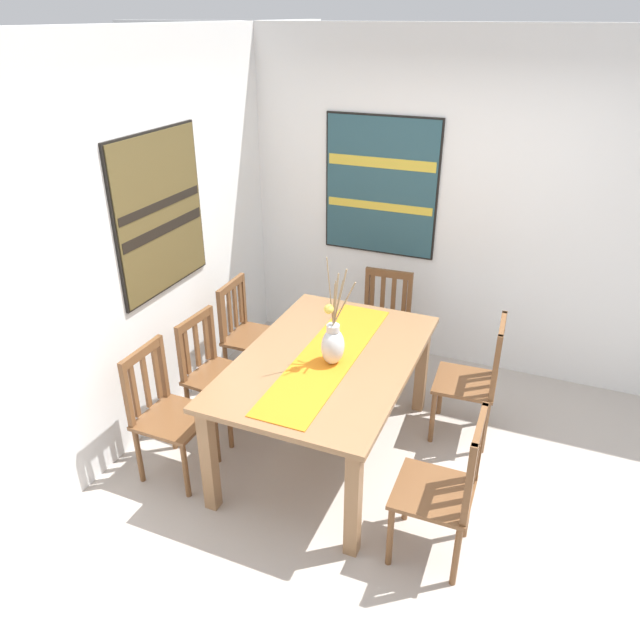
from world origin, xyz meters
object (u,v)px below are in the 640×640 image
Objects in this scene: chair_4 at (167,412)px; centerpiece_vase at (333,343)px; painting_on_back_wall at (160,213)px; chair_5 at (248,333)px; chair_0 at (383,323)px; chair_1 at (474,379)px; painting_on_side_wall at (381,187)px; chair_3 at (445,489)px; chair_2 at (215,372)px; dining_table at (328,371)px.

centerpiece_vase is at bearing -61.60° from chair_4.
chair_4 is 0.83× the size of painting_on_back_wall.
chair_4 reaches higher than chair_5.
chair_0 is 1.96m from chair_4.
chair_1 reaches higher than chair_4.
painting_on_back_wall reaches higher than chair_5.
painting_on_side_wall is (0.44, 0.21, 1.01)m from chair_0.
chair_3 is 1.04× the size of chair_4.
chair_4 is at bearing -149.58° from painting_on_back_wall.
chair_5 is (-0.00, 1.79, -0.01)m from chair_1.
chair_2 is 1.87m from chair_3.
chair_5 is at bearing 5.28° from chair_2.
chair_0 is at bearing -36.95° from chair_2.
centerpiece_vase is at bearing -134.47° from dining_table.
chair_2 is 1.17m from painting_on_back_wall.
chair_0 is at bearing -154.67° from painting_on_side_wall.
chair_3 reaches higher than chair_2.
painting_on_side_wall is (1.47, -1.12, -0.06)m from painting_on_back_wall.
chair_2 is 0.99× the size of chair_5.
chair_5 is (0.64, 0.98, -0.45)m from centerpiece_vase.
painting_on_back_wall is at bearing 101.60° from chair_1.
chair_1 is (-0.58, -0.85, 0.01)m from chair_0.
chair_5 is (0.60, 0.06, 0.01)m from chair_2.
chair_0 is (1.22, 0.03, -0.45)m from centerpiece_vase.
dining_table is at bearing -96.19° from painting_on_back_wall.
chair_2 reaches higher than dining_table.
chair_4 is at bearing 162.06° from painting_on_side_wall.
painting_on_side_wall is at bearing 6.57° from dining_table.
chair_1 is (0.64, -0.82, -0.44)m from centerpiece_vase.
centerpiece_vase is 1.13m from chair_1.
chair_3 is at bearing -152.91° from chair_0.
painting_on_side_wall is at bearing -17.94° from chair_4.
chair_0 is (1.17, -0.02, -0.20)m from dining_table.
painting_on_side_wall reaches higher than chair_2.
chair_0 is at bearing -1.17° from dining_table.
painting_on_side_wall is (2.17, -0.70, 1.01)m from chair_4.
painting_on_side_wall is (1.02, -0.74, 1.01)m from chair_5.
dining_table is 1.85× the size of chair_4.
dining_table is 0.26m from centerpiece_vase.
painting_on_side_wall reaches higher than chair_3.
chair_4 is at bearing 152.21° from chair_0.
chair_1 is 1.05× the size of chair_5.
chair_5 is at bearing 1.79° from chair_4.
chair_1 is 0.82× the size of painting_on_side_wall.
painting_on_back_wall is (0.14, 1.30, 0.87)m from dining_table.
painting_on_back_wall is (0.20, 1.36, 0.62)m from centerpiece_vase.
painting_on_side_wall is at bearing -35.84° from chair_5.
centerpiece_vase is 0.82× the size of chair_4.
chair_1 is at bearing -78.40° from painting_on_back_wall.
painting_on_side_wall reaches higher than centerpiece_vase.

